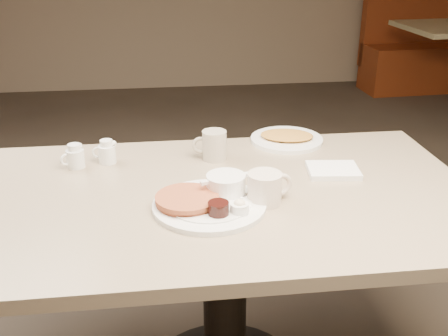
{
  "coord_description": "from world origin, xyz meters",
  "views": [
    {
      "loc": [
        -0.18,
        -1.41,
        1.45
      ],
      "look_at": [
        0.0,
        0.02,
        0.82
      ],
      "focal_mm": 42.92,
      "sensor_mm": 36.0,
      "label": 1
    }
  ],
  "objects": [
    {
      "name": "creamer_left",
      "position": [
        -0.46,
        0.24,
        0.79
      ],
      "size": [
        0.08,
        0.07,
        0.08
      ],
      "color": "white",
      "rests_on": "diner_table"
    },
    {
      "name": "diner_table",
      "position": [
        0.0,
        0.0,
        0.58
      ],
      "size": [
        1.5,
        0.9,
        0.75
      ],
      "color": "tan",
      "rests_on": "ground"
    },
    {
      "name": "main_plate",
      "position": [
        -0.05,
        -0.08,
        0.77
      ],
      "size": [
        0.42,
        0.4,
        0.07
      ],
      "color": "white",
      "rests_on": "diner_table"
    },
    {
      "name": "booth_back_right",
      "position": [
        2.42,
        3.57,
        0.41
      ],
      "size": [
        1.2,
        1.39,
        1.12
      ],
      "color": "maroon",
      "rests_on": "ground"
    },
    {
      "name": "napkin",
      "position": [
        0.36,
        0.1,
        0.76
      ],
      "size": [
        0.17,
        0.14,
        0.02
      ],
      "color": "white",
      "rests_on": "diner_table"
    },
    {
      "name": "coffee_mug_near",
      "position": [
        0.11,
        -0.08,
        0.8
      ],
      "size": [
        0.15,
        0.12,
        0.09
      ],
      "color": "#F0DECB",
      "rests_on": "diner_table"
    },
    {
      "name": "coffee_mug_far",
      "position": [
        -0.01,
        0.26,
        0.8
      ],
      "size": [
        0.12,
        0.09,
        0.1
      ],
      "color": "#BEB4A0",
      "rests_on": "diner_table"
    },
    {
      "name": "hash_plate",
      "position": [
        0.28,
        0.39,
        0.76
      ],
      "size": [
        0.32,
        0.32,
        0.04
      ],
      "color": "white",
      "rests_on": "diner_table"
    },
    {
      "name": "creamer_right",
      "position": [
        -0.36,
        0.27,
        0.79
      ],
      "size": [
        0.09,
        0.07,
        0.08
      ],
      "color": "white",
      "rests_on": "diner_table"
    }
  ]
}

